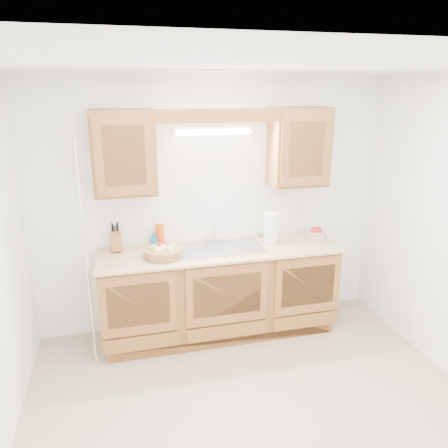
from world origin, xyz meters
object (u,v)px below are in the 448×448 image
object	(u,v)px
knife_block	(116,241)
paper_towel	(271,228)
apple_bowl	(315,233)
fruit_basket	(163,251)

from	to	relation	value
knife_block	paper_towel	world-z (taller)	paper_towel
paper_towel	apple_bowl	size ratio (longest dim) A/B	1.29
knife_block	paper_towel	distance (m)	1.50
fruit_basket	knife_block	xyz separation A→B (m)	(-0.41, 0.25, 0.05)
fruit_basket	paper_towel	xyz separation A→B (m)	(1.08, 0.12, 0.10)
paper_towel	apple_bowl	bearing A→B (deg)	2.55
fruit_basket	apple_bowl	bearing A→B (deg)	4.99
paper_towel	apple_bowl	world-z (taller)	paper_towel
paper_towel	knife_block	bearing A→B (deg)	174.84
apple_bowl	fruit_basket	bearing A→B (deg)	-175.01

